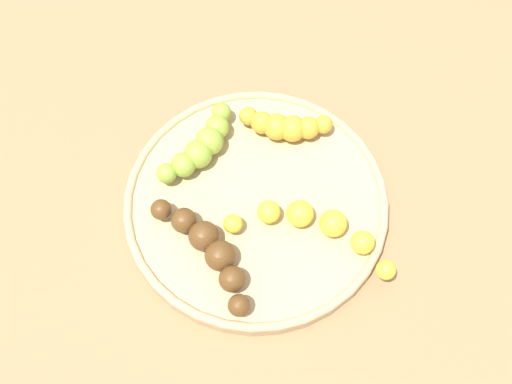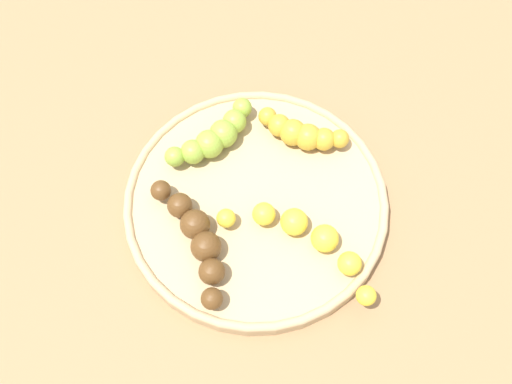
% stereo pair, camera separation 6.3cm
% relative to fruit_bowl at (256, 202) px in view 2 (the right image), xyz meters
% --- Properties ---
extents(ground_plane, '(2.40, 2.40, 0.00)m').
position_rel_fruit_bowl_xyz_m(ground_plane, '(0.00, 0.00, -0.01)').
color(ground_plane, '#936D47').
extents(fruit_bowl, '(0.30, 0.30, 0.02)m').
position_rel_fruit_bowl_xyz_m(fruit_bowl, '(0.00, 0.00, 0.00)').
color(fruit_bowl, tan).
rests_on(fruit_bowl, ground_plane).
extents(banana_yellow, '(0.15, 0.13, 0.03)m').
position_rel_fruit_bowl_xyz_m(banana_yellow, '(0.07, 0.03, 0.02)').
color(banana_yellow, yellow).
rests_on(banana_yellow, fruit_bowl).
extents(banana_spotted, '(0.08, 0.09, 0.03)m').
position_rel_fruit_bowl_xyz_m(banana_spotted, '(-0.06, 0.07, 0.02)').
color(banana_spotted, gold).
rests_on(banana_spotted, fruit_bowl).
extents(banana_green, '(0.06, 0.12, 0.03)m').
position_rel_fruit_bowl_xyz_m(banana_green, '(-0.08, -0.02, 0.02)').
color(banana_green, '#8CAD38').
rests_on(banana_green, fruit_bowl).
extents(banana_overripe, '(0.16, 0.06, 0.03)m').
position_rel_fruit_bowl_xyz_m(banana_overripe, '(0.03, -0.08, 0.02)').
color(banana_overripe, '#593819').
rests_on(banana_overripe, fruit_bowl).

